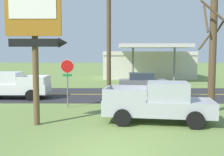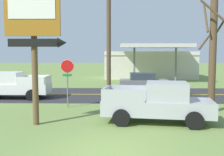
{
  "view_description": "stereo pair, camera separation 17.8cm",
  "coord_description": "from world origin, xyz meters",
  "px_view_note": "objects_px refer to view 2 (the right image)",
  "views": [
    {
      "loc": [
        0.12,
        -8.88,
        3.31
      ],
      "look_at": [
        0.0,
        8.0,
        1.8
      ],
      "focal_mm": 43.65,
      "sensor_mm": 36.0,
      "label": 1
    },
    {
      "loc": [
        0.3,
        -8.88,
        3.31
      ],
      "look_at": [
        0.0,
        8.0,
        1.8
      ],
      "focal_mm": 43.65,
      "sensor_mm": 36.0,
      "label": 2
    }
  ],
  "objects_px": {
    "stop_sign": "(67,75)",
    "gas_station": "(149,64)",
    "utility_pole": "(109,37)",
    "pickup_silver_parked_on_lawn": "(158,103)",
    "pickup_white_on_road": "(13,85)",
    "bare_tree": "(213,45)",
    "motel_sign": "(34,28)",
    "car_grey_near_lane": "(143,82)"
  },
  "relations": [
    {
      "from": "motel_sign",
      "to": "stop_sign",
      "type": "bearing_deg",
      "value": 80.69
    },
    {
      "from": "utility_pole",
      "to": "car_grey_near_lane",
      "type": "bearing_deg",
      "value": 69.4
    },
    {
      "from": "motel_sign",
      "to": "pickup_white_on_road",
      "type": "xyz_separation_m",
      "value": [
        -3.96,
        7.55,
        -3.52
      ]
    },
    {
      "from": "utility_pole",
      "to": "car_grey_near_lane",
      "type": "height_order",
      "value": "utility_pole"
    },
    {
      "from": "utility_pole",
      "to": "pickup_white_on_road",
      "type": "xyz_separation_m",
      "value": [
        -7.19,
        3.5,
        -3.37
      ]
    },
    {
      "from": "utility_pole",
      "to": "pickup_silver_parked_on_lawn",
      "type": "height_order",
      "value": "utility_pole"
    },
    {
      "from": "motel_sign",
      "to": "pickup_silver_parked_on_lawn",
      "type": "relative_size",
      "value": 1.22
    },
    {
      "from": "gas_station",
      "to": "pickup_silver_parked_on_lawn",
      "type": "relative_size",
      "value": 2.21
    },
    {
      "from": "pickup_silver_parked_on_lawn",
      "to": "pickup_white_on_road",
      "type": "distance_m",
      "value": 11.91
    },
    {
      "from": "gas_station",
      "to": "car_grey_near_lane",
      "type": "distance_m",
      "value": 13.49
    },
    {
      "from": "gas_station",
      "to": "utility_pole",
      "type": "bearing_deg",
      "value": -103.29
    },
    {
      "from": "pickup_silver_parked_on_lawn",
      "to": "car_grey_near_lane",
      "type": "height_order",
      "value": "pickup_silver_parked_on_lawn"
    },
    {
      "from": "bare_tree",
      "to": "gas_station",
      "type": "xyz_separation_m",
      "value": [
        -0.94,
        21.83,
        -1.85
      ]
    },
    {
      "from": "bare_tree",
      "to": "stop_sign",
      "type": "bearing_deg",
      "value": 171.88
    },
    {
      "from": "pickup_white_on_road",
      "to": "car_grey_near_lane",
      "type": "distance_m",
      "value": 10.78
    },
    {
      "from": "pickup_silver_parked_on_lawn",
      "to": "utility_pole",
      "type": "bearing_deg",
      "value": 125.94
    },
    {
      "from": "pickup_white_on_road",
      "to": "pickup_silver_parked_on_lawn",
      "type": "bearing_deg",
      "value": -35.63
    },
    {
      "from": "motel_sign",
      "to": "stop_sign",
      "type": "relative_size",
      "value": 2.24
    },
    {
      "from": "stop_sign",
      "to": "utility_pole",
      "type": "distance_m",
      "value": 3.43
    },
    {
      "from": "stop_sign",
      "to": "gas_station",
      "type": "bearing_deg",
      "value": 70.14
    },
    {
      "from": "pickup_white_on_road",
      "to": "bare_tree",
      "type": "bearing_deg",
      "value": -19.22
    },
    {
      "from": "gas_station",
      "to": "pickup_silver_parked_on_lawn",
      "type": "bearing_deg",
      "value": -95.7
    },
    {
      "from": "stop_sign",
      "to": "car_grey_near_lane",
      "type": "distance_m",
      "value": 9.17
    },
    {
      "from": "stop_sign",
      "to": "pickup_white_on_road",
      "type": "xyz_separation_m",
      "value": [
        -4.65,
        3.35,
        -1.06
      ]
    },
    {
      "from": "bare_tree",
      "to": "gas_station",
      "type": "relative_size",
      "value": 0.61
    },
    {
      "from": "car_grey_near_lane",
      "to": "pickup_white_on_road",
      "type": "bearing_deg",
      "value": -158.22
    },
    {
      "from": "stop_sign",
      "to": "pickup_silver_parked_on_lawn",
      "type": "distance_m",
      "value": 6.27
    },
    {
      "from": "motel_sign",
      "to": "gas_station",
      "type": "bearing_deg",
      "value": 71.85
    },
    {
      "from": "utility_pole",
      "to": "car_grey_near_lane",
      "type": "distance_m",
      "value": 8.75
    },
    {
      "from": "stop_sign",
      "to": "bare_tree",
      "type": "height_order",
      "value": "bare_tree"
    },
    {
      "from": "stop_sign",
      "to": "bare_tree",
      "type": "distance_m",
      "value": 8.66
    },
    {
      "from": "stop_sign",
      "to": "utility_pole",
      "type": "relative_size",
      "value": 0.36
    },
    {
      "from": "motel_sign",
      "to": "gas_station",
      "type": "height_order",
      "value": "motel_sign"
    },
    {
      "from": "pickup_white_on_road",
      "to": "motel_sign",
      "type": "bearing_deg",
      "value": -62.33
    },
    {
      "from": "stop_sign",
      "to": "gas_station",
      "type": "distance_m",
      "value": 21.93
    },
    {
      "from": "stop_sign",
      "to": "bare_tree",
      "type": "bearing_deg",
      "value": -8.12
    },
    {
      "from": "motel_sign",
      "to": "car_grey_near_lane",
      "type": "height_order",
      "value": "motel_sign"
    },
    {
      "from": "gas_station",
      "to": "car_grey_near_lane",
      "type": "height_order",
      "value": "gas_station"
    },
    {
      "from": "motel_sign",
      "to": "car_grey_near_lane",
      "type": "relative_size",
      "value": 1.57
    },
    {
      "from": "pickup_silver_parked_on_lawn",
      "to": "car_grey_near_lane",
      "type": "distance_m",
      "value": 10.95
    },
    {
      "from": "motel_sign",
      "to": "pickup_white_on_road",
      "type": "relative_size",
      "value": 1.27
    },
    {
      "from": "stop_sign",
      "to": "pickup_white_on_road",
      "type": "bearing_deg",
      "value": 144.24
    }
  ]
}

